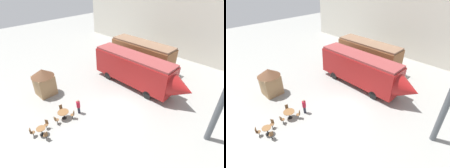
# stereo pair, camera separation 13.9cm
# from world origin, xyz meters

# --- Properties ---
(ground_plane) EXTENTS (80.00, 80.00, 0.00)m
(ground_plane) POSITION_xyz_m (0.00, 0.00, 0.00)
(ground_plane) COLOR gray
(backdrop_wall) EXTENTS (44.00, 0.15, 9.00)m
(backdrop_wall) POSITION_xyz_m (0.00, 15.84, 4.50)
(backdrop_wall) COLOR beige
(backdrop_wall) RESTS_ON ground_plane
(passenger_coach_wooden) EXTENTS (8.75, 2.59, 3.67)m
(passenger_coach_wooden) POSITION_xyz_m (-3.92, 8.77, 2.21)
(passenger_coach_wooden) COLOR brown
(passenger_coach_wooden) RESTS_ON ground_plane
(streamlined_locomotive) EXTENTS (11.75, 2.45, 3.76)m
(streamlined_locomotive) POSITION_xyz_m (-1.25, 4.43, 2.14)
(streamlined_locomotive) COLOR maroon
(streamlined_locomotive) RESTS_ON ground_plane
(cafe_table_near) EXTENTS (0.73, 0.73, 0.71)m
(cafe_table_near) POSITION_xyz_m (-2.34, -6.75, 0.52)
(cafe_table_near) COLOR black
(cafe_table_near) RESTS_ON ground_plane
(cafe_table_mid) EXTENTS (0.99, 0.99, 0.75)m
(cafe_table_mid) POSITION_xyz_m (-2.72, -4.44, 0.62)
(cafe_table_mid) COLOR black
(cafe_table_mid) RESTS_ON ground_plane
(cafe_chair_0) EXTENTS (0.39, 0.40, 0.87)m
(cafe_chair_0) POSITION_xyz_m (-2.70, -6.11, 0.51)
(cafe_chair_0) COLOR black
(cafe_chair_0) RESTS_ON ground_plane
(cafe_chair_1) EXTENTS (0.39, 0.40, 0.87)m
(cafe_chair_1) POSITION_xyz_m (-2.71, -7.39, 0.51)
(cafe_chair_1) COLOR black
(cafe_chair_1) RESTS_ON ground_plane
(cafe_chair_2) EXTENTS (0.36, 0.36, 0.87)m
(cafe_chair_2) POSITION_xyz_m (-1.60, -6.75, 0.51)
(cafe_chair_2) COLOR black
(cafe_chair_2) RESTS_ON ground_plane
(cafe_chair_3) EXTENTS (0.40, 0.40, 0.87)m
(cafe_chair_3) POSITION_xyz_m (-2.07, -3.85, 0.51)
(cafe_chair_3) COLOR black
(cafe_chair_3) RESTS_ON ground_plane
(cafe_chair_4) EXTENTS (0.39, 0.37, 0.87)m
(cafe_chair_4) POSITION_xyz_m (-3.55, -4.17, 0.51)
(cafe_chair_4) COLOR black
(cafe_chair_4) RESTS_ON ground_plane
(cafe_chair_5) EXTENTS (0.36, 0.38, 0.87)m
(cafe_chair_5) POSITION_xyz_m (-2.53, -5.29, 0.51)
(cafe_chair_5) COLOR black
(cafe_chair_5) RESTS_ON ground_plane
(visitor_person) EXTENTS (0.34, 0.34, 1.55)m
(visitor_person) POSITION_xyz_m (-2.33, -3.04, 0.84)
(visitor_person) COLOR #262633
(visitor_person) RESTS_ON ground_plane
(ticket_kiosk) EXTENTS (2.34, 2.34, 3.00)m
(ticket_kiosk) POSITION_xyz_m (-7.45, -3.64, 1.67)
(ticket_kiosk) COLOR #99754C
(ticket_kiosk) RESTS_ON ground_plane
(support_pillar) EXTENTS (0.44, 0.44, 8.00)m
(support_pillar) POSITION_xyz_m (7.45, 2.31, 4.00)
(support_pillar) COLOR #4C5156
(support_pillar) RESTS_ON ground_plane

